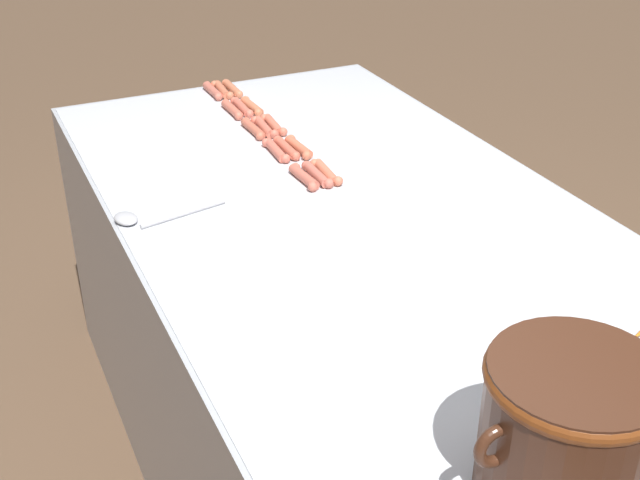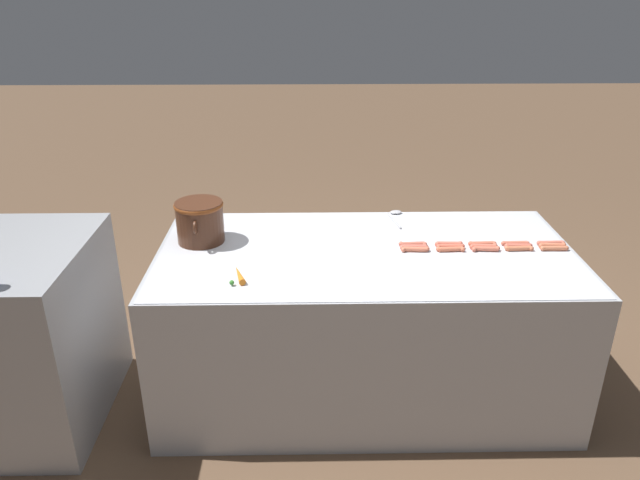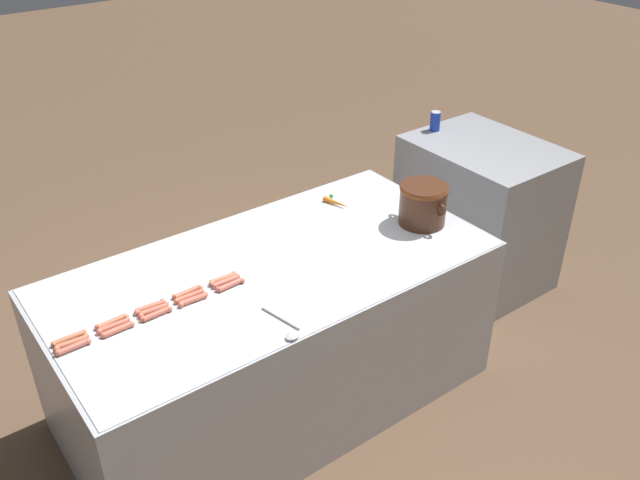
# 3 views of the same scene
# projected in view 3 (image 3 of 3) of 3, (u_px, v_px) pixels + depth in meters

# --- Properties ---
(ground_plane) EXTENTS (20.00, 20.00, 0.00)m
(ground_plane) POSITION_uv_depth(u_px,v_px,m) (277.00, 396.00, 3.67)
(ground_plane) COLOR brown
(griddle_counter) EXTENTS (1.07, 2.14, 0.85)m
(griddle_counter) POSITION_uv_depth(u_px,v_px,m) (274.00, 335.00, 3.45)
(griddle_counter) COLOR #ADAFB5
(griddle_counter) RESTS_ON ground_plane
(back_cabinet) EXTENTS (0.92, 0.70, 0.96)m
(back_cabinet) POSITION_uv_depth(u_px,v_px,m) (478.00, 213.00, 4.42)
(back_cabinet) COLOR #939599
(back_cabinet) RESTS_ON ground_plane
(hot_dog_0) EXTENTS (0.03, 0.15, 0.03)m
(hot_dog_0) POSITION_uv_depth(u_px,v_px,m) (69.00, 338.00, 2.75)
(hot_dog_0) COLOR #CB714E
(hot_dog_0) RESTS_ON griddle_counter
(hot_dog_1) EXTENTS (0.03, 0.15, 0.03)m
(hot_dog_1) POSITION_uv_depth(u_px,v_px,m) (112.00, 322.00, 2.84)
(hot_dog_1) COLOR #CF724D
(hot_dog_1) RESTS_ON griddle_counter
(hot_dog_2) EXTENTS (0.04, 0.15, 0.03)m
(hot_dog_2) POSITION_uv_depth(u_px,v_px,m) (150.00, 307.00, 2.92)
(hot_dog_2) COLOR #D26B51
(hot_dog_2) RESTS_ON griddle_counter
(hot_dog_3) EXTENTS (0.03, 0.15, 0.03)m
(hot_dog_3) POSITION_uv_depth(u_px,v_px,m) (187.00, 292.00, 3.02)
(hot_dog_3) COLOR #D66D4D
(hot_dog_3) RESTS_ON griddle_counter
(hot_dog_4) EXTENTS (0.03, 0.15, 0.03)m
(hot_dog_4) POSITION_uv_depth(u_px,v_px,m) (223.00, 279.00, 3.11)
(hot_dog_4) COLOR #D67052
(hot_dog_4) RESTS_ON griddle_counter
(hot_dog_5) EXTENTS (0.04, 0.15, 0.03)m
(hot_dog_5) POSITION_uv_depth(u_px,v_px,m) (71.00, 343.00, 2.72)
(hot_dog_5) COLOR #CD6D4D
(hot_dog_5) RESTS_ON griddle_counter
(hot_dog_6) EXTENTS (0.03, 0.15, 0.03)m
(hot_dog_6) POSITION_uv_depth(u_px,v_px,m) (113.00, 326.00, 2.81)
(hot_dog_6) COLOR #CF6752
(hot_dog_6) RESTS_ON griddle_counter
(hot_dog_7) EXTENTS (0.03, 0.15, 0.03)m
(hot_dog_7) POSITION_uv_depth(u_px,v_px,m) (154.00, 310.00, 2.91)
(hot_dog_7) COLOR #D16852
(hot_dog_7) RESTS_ON griddle_counter
(hot_dog_8) EXTENTS (0.03, 0.15, 0.03)m
(hot_dog_8) POSITION_uv_depth(u_px,v_px,m) (189.00, 296.00, 2.99)
(hot_dog_8) COLOR #D2644D
(hot_dog_8) RESTS_ON griddle_counter
(hot_dog_9) EXTENTS (0.03, 0.15, 0.03)m
(hot_dog_9) POSITION_uv_depth(u_px,v_px,m) (226.00, 281.00, 3.09)
(hot_dog_9) COLOR #CB6856
(hot_dog_9) RESTS_ON griddle_counter
(hot_dog_10) EXTENTS (0.03, 0.15, 0.03)m
(hot_dog_10) POSITION_uv_depth(u_px,v_px,m) (73.00, 347.00, 2.70)
(hot_dog_10) COLOR #CA6855
(hot_dog_10) RESTS_ON griddle_counter
(hot_dog_11) EXTENTS (0.03, 0.15, 0.03)m
(hot_dog_11) POSITION_uv_depth(u_px,v_px,m) (118.00, 330.00, 2.79)
(hot_dog_11) COLOR #D66B53
(hot_dog_11) RESTS_ON griddle_counter
(hot_dog_12) EXTENTS (0.03, 0.15, 0.03)m
(hot_dog_12) POSITION_uv_depth(u_px,v_px,m) (156.00, 314.00, 2.88)
(hot_dog_12) COLOR #CD664C
(hot_dog_12) RESTS_ON griddle_counter
(hot_dog_13) EXTENTS (0.03, 0.15, 0.03)m
(hot_dog_13) POSITION_uv_depth(u_px,v_px,m) (193.00, 300.00, 2.97)
(hot_dog_13) COLOR #D86A55
(hot_dog_13) RESTS_ON griddle_counter
(hot_dog_14) EXTENTS (0.03, 0.15, 0.03)m
(hot_dog_14) POSITION_uv_depth(u_px,v_px,m) (230.00, 285.00, 3.07)
(hot_dog_14) COLOR #CE6652
(hot_dog_14) RESTS_ON griddle_counter
(bean_pot) EXTENTS (0.32, 0.26, 0.22)m
(bean_pot) POSITION_uv_depth(u_px,v_px,m) (423.00, 202.00, 3.51)
(bean_pot) COLOR #472616
(bean_pot) RESTS_ON griddle_counter
(serving_spoon) EXTENTS (0.27, 0.09, 0.02)m
(serving_spoon) POSITION_uv_depth(u_px,v_px,m) (289.00, 330.00, 2.80)
(serving_spoon) COLOR #B7B7BC
(serving_spoon) RESTS_ON griddle_counter
(carrot) EXTENTS (0.18, 0.08, 0.03)m
(carrot) POSITION_uv_depth(u_px,v_px,m) (336.00, 202.00, 3.73)
(carrot) COLOR orange
(carrot) RESTS_ON griddle_counter
(soda_can) EXTENTS (0.07, 0.07, 0.13)m
(soda_can) POSITION_uv_depth(u_px,v_px,m) (435.00, 121.00, 4.35)
(soda_can) COLOR #1938B2
(soda_can) RESTS_ON back_cabinet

